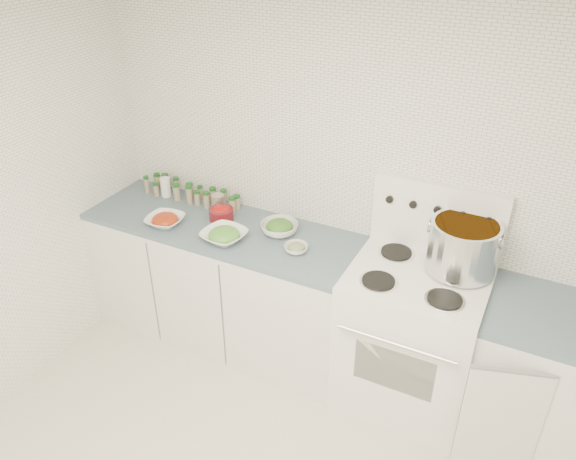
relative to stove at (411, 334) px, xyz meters
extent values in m
cube|color=white|center=(-0.48, 0.32, 0.75)|extent=(3.50, 0.02, 2.50)
cube|color=white|center=(-1.30, 0.00, -0.06)|extent=(1.85, 0.62, 0.86)
cube|color=#415862|center=(-1.30, 0.00, 0.39)|extent=(1.85, 0.62, 0.03)
cube|color=white|center=(0.00, -0.01, -0.04)|extent=(0.76, 0.65, 0.92)
cube|color=black|center=(0.00, -0.33, 0.00)|extent=(0.45, 0.01, 0.28)
cylinder|color=silver|center=(0.00, -0.37, 0.22)|extent=(0.65, 0.02, 0.02)
cube|color=white|center=(0.00, -0.01, 0.43)|extent=(0.76, 0.65, 0.01)
cube|color=white|center=(0.00, 0.28, 0.65)|extent=(0.76, 0.06, 0.43)
cylinder|color=silver|center=(-0.18, -0.17, 0.44)|extent=(0.21, 0.21, 0.01)
cylinder|color=black|center=(-0.18, -0.17, 0.45)|extent=(0.18, 0.18, 0.01)
cylinder|color=silver|center=(0.18, -0.17, 0.44)|extent=(0.21, 0.21, 0.01)
cylinder|color=black|center=(0.18, -0.17, 0.45)|extent=(0.18, 0.18, 0.01)
cylinder|color=silver|center=(-0.18, 0.15, 0.44)|extent=(0.21, 0.21, 0.01)
cylinder|color=black|center=(-0.18, 0.15, 0.45)|extent=(0.18, 0.18, 0.01)
cylinder|color=silver|center=(0.18, 0.15, 0.44)|extent=(0.21, 0.21, 0.01)
cylinder|color=black|center=(0.18, 0.15, 0.45)|extent=(0.18, 0.18, 0.01)
cylinder|color=black|center=(-0.28, 0.25, 0.72)|extent=(0.04, 0.02, 0.04)
cylinder|color=black|center=(-0.14, 0.25, 0.72)|extent=(0.04, 0.02, 0.04)
cylinder|color=black|center=(0.00, 0.25, 0.72)|extent=(0.04, 0.02, 0.04)
cylinder|color=black|center=(0.14, 0.25, 0.72)|extent=(0.04, 0.02, 0.04)
cylinder|color=black|center=(0.28, 0.25, 0.72)|extent=(0.04, 0.02, 0.04)
cube|color=white|center=(0.82, 0.00, -0.06)|extent=(0.89, 0.62, 0.86)
cube|color=white|center=(0.58, -0.36, -0.07)|extent=(0.39, 0.13, 0.70)
cylinder|color=silver|center=(0.18, 0.14, 0.59)|extent=(0.38, 0.38, 0.29)
cylinder|color=orange|center=(0.18, 0.14, 0.72)|extent=(0.34, 0.34, 0.03)
torus|color=silver|center=(-0.01, 0.14, 0.68)|extent=(0.01, 0.09, 0.09)
torus|color=silver|center=(0.38, 0.14, 0.68)|extent=(0.01, 0.09, 0.09)
imported|color=white|center=(-1.63, -0.15, 0.43)|extent=(0.26, 0.26, 0.06)
ellipsoid|color=#9D2D0D|center=(-1.63, -0.15, 0.44)|extent=(0.17, 0.17, 0.08)
imported|color=white|center=(-1.19, -0.14, 0.44)|extent=(0.30, 0.30, 0.07)
ellipsoid|color=#40912F|center=(-1.19, -0.14, 0.45)|extent=(0.19, 0.19, 0.09)
imported|color=white|center=(-0.92, 0.09, 0.44)|extent=(0.27, 0.27, 0.07)
ellipsoid|color=#1D601B|center=(-0.92, 0.09, 0.46)|extent=(0.17, 0.17, 0.08)
imported|color=white|center=(-0.73, -0.06, 0.43)|extent=(0.16, 0.16, 0.05)
ellipsoid|color=#2A461C|center=(-0.73, -0.06, 0.44)|extent=(0.10, 0.10, 0.05)
cylinder|color=#5F1016|center=(-1.35, 0.07, 0.44)|extent=(0.16, 0.16, 0.08)
ellipsoid|color=#B3160C|center=(-1.35, 0.07, 0.47)|extent=(0.12, 0.12, 0.06)
cylinder|color=white|center=(-1.88, 0.18, 0.47)|extent=(0.07, 0.07, 0.14)
cylinder|color=#B5AB99|center=(-1.44, 0.17, 0.46)|extent=(0.10, 0.10, 0.11)
cylinder|color=gray|center=(-2.02, 0.26, 0.45)|extent=(0.04, 0.04, 0.10)
cylinder|color=#164D19|center=(-2.02, 0.26, 0.51)|extent=(0.05, 0.05, 0.02)
cylinder|color=gray|center=(-1.94, 0.26, 0.46)|extent=(0.05, 0.05, 0.11)
cylinder|color=#164D19|center=(-1.94, 0.26, 0.52)|extent=(0.05, 0.05, 0.02)
cylinder|color=gray|center=(-1.83, 0.25, 0.46)|extent=(0.04, 0.04, 0.11)
cylinder|color=#164D19|center=(-1.83, 0.25, 0.52)|extent=(0.04, 0.04, 0.02)
cylinder|color=gray|center=(-1.72, 0.25, 0.45)|extent=(0.05, 0.05, 0.09)
cylinder|color=#164D19|center=(-1.72, 0.25, 0.50)|extent=(0.05, 0.05, 0.02)
cylinder|color=gray|center=(-1.63, 0.25, 0.45)|extent=(0.04, 0.04, 0.09)
cylinder|color=#164D19|center=(-1.63, 0.25, 0.50)|extent=(0.04, 0.04, 0.02)
cylinder|color=gray|center=(-1.52, 0.24, 0.45)|extent=(0.05, 0.05, 0.10)
cylinder|color=#164D19|center=(-1.52, 0.24, 0.51)|extent=(0.05, 0.05, 0.02)
cylinder|color=gray|center=(-1.44, 0.25, 0.46)|extent=(0.04, 0.04, 0.10)
cylinder|color=#164D19|center=(-1.44, 0.25, 0.52)|extent=(0.04, 0.04, 0.02)
cylinder|color=gray|center=(-1.33, 0.24, 0.45)|extent=(0.04, 0.04, 0.09)
cylinder|color=#164D19|center=(-1.33, 0.24, 0.50)|extent=(0.05, 0.05, 0.02)
cylinder|color=gray|center=(-2.03, 0.17, 0.46)|extent=(0.04, 0.04, 0.11)
cylinder|color=#164D19|center=(-2.03, 0.17, 0.52)|extent=(0.04, 0.04, 0.02)
cylinder|color=gray|center=(-1.94, 0.15, 0.45)|extent=(0.04, 0.04, 0.09)
cylinder|color=#164D19|center=(-1.94, 0.15, 0.50)|extent=(0.04, 0.04, 0.02)
cylinder|color=gray|center=(-1.77, 0.17, 0.46)|extent=(0.05, 0.05, 0.10)
cylinder|color=#164D19|center=(-1.77, 0.17, 0.52)|extent=(0.05, 0.05, 0.02)
cylinder|color=gray|center=(-1.66, 0.16, 0.46)|extent=(0.04, 0.04, 0.12)
cylinder|color=#164D19|center=(-1.66, 0.16, 0.53)|extent=(0.05, 0.05, 0.02)
cylinder|color=gray|center=(-1.60, 0.17, 0.45)|extent=(0.04, 0.04, 0.09)
cylinder|color=#164D19|center=(-1.60, 0.17, 0.50)|extent=(0.04, 0.04, 0.02)
cylinder|color=gray|center=(-1.52, 0.17, 0.45)|extent=(0.04, 0.04, 0.10)
cylinder|color=#164D19|center=(-1.52, 0.17, 0.51)|extent=(0.04, 0.04, 0.02)
cylinder|color=gray|center=(-1.33, 0.18, 0.46)|extent=(0.04, 0.04, 0.10)
cylinder|color=#164D19|center=(-1.33, 0.18, 0.52)|extent=(0.04, 0.04, 0.02)
camera|label=1|loc=(0.50, -2.60, 2.23)|focal=35.00mm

